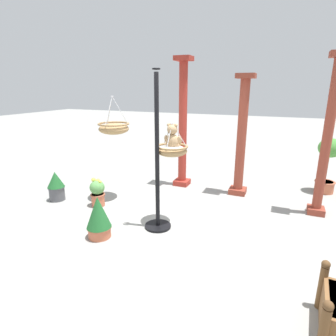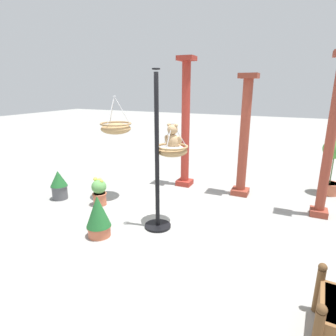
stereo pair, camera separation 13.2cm
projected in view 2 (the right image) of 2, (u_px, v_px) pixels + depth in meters
The scene contains 12 objects.
ground_plane at pixel (165, 226), 4.78m from camera, with size 40.00×40.00×0.00m, color gray.
display_pole_central at pixel (157, 182), 4.53m from camera, with size 0.44×0.44×2.54m.
hanging_basket_with_teddy at pixel (172, 150), 4.55m from camera, with size 0.52×0.52×0.55m.
teddy_bear at pixel (173, 138), 4.52m from camera, with size 0.30×0.27×0.43m.
hanging_basket_left_high at pixel (116, 128), 5.60m from camera, with size 0.62×0.62×0.74m.
greenhouse_pillar_left at pixel (330, 142), 4.80m from camera, with size 0.31×0.31×2.84m.
greenhouse_pillar_right at pixel (185, 126), 6.41m from camera, with size 0.36×0.36×2.92m.
greenhouse_pillar_far_back at pixel (244, 139), 5.88m from camera, with size 0.37×0.37×2.54m.
potted_plant_fern_front at pixel (99, 192), 5.57m from camera, with size 0.29×0.29×0.57m.
potted_plant_flowering_red at pixel (59, 184), 5.87m from camera, with size 0.35×0.35×0.61m.
potted_plant_tall_leafy at pixel (98, 216), 4.38m from camera, with size 0.39×0.39×0.68m.
potted_plant_bushy_green at pixel (333, 162), 6.02m from camera, with size 0.49×0.49×1.22m.
Camera 2 is at (1.85, -3.90, 2.28)m, focal length 30.07 mm.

